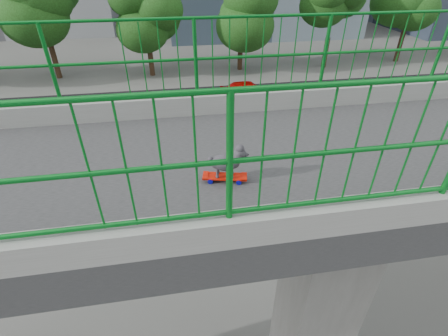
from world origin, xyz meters
name	(u,v)px	position (x,y,z in m)	size (l,w,h in m)	color
road	(218,140)	(-13.00, 0.00, 0.01)	(18.00, 90.00, 0.02)	black
footbridge	(333,240)	(0.00, 0.00, 5.22)	(3.00, 24.00, 7.00)	#2D2D2F
railing	(362,132)	(0.00, 0.00, 7.21)	(3.00, 24.00, 1.42)	gray
street_trees	(207,15)	(-26.03, 1.06, 4.72)	(5.30, 60.40, 7.26)	black
skateboard	(225,177)	(0.48, -1.88, 7.05)	(0.25, 0.51, 0.07)	red
poodle	(227,161)	(0.49, -1.86, 7.26)	(0.24, 0.43, 0.37)	#302D33
car_1	(125,174)	(-9.20, -4.84, 0.76)	(1.60, 4.59, 1.51)	#A4A4A9
car_3	(164,114)	(-15.60, -3.03, 0.75)	(2.09, 5.13, 1.49)	#BE0907
car_4	(248,91)	(-18.80, 3.05, 0.69)	(1.64, 4.07, 1.39)	#BE0907
car_6	(242,163)	(-9.20, 0.59, 0.77)	(2.56, 5.55, 1.54)	black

